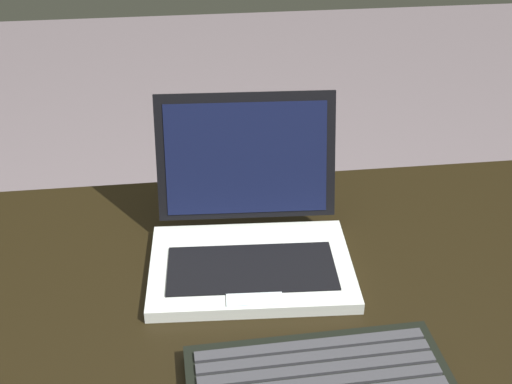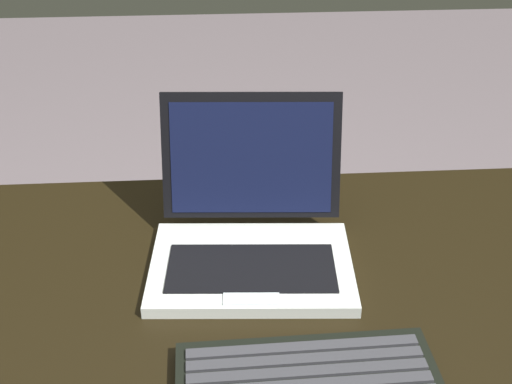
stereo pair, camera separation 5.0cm
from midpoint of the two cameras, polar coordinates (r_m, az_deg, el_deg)
name	(u,v)px [view 1 (the left image)]	position (r m, az deg, el deg)	size (l,w,h in m)	color
desk	(193,335)	(1.10, -6.64, -11.91)	(1.36, 0.65, 0.73)	black
laptop_front	(251,233)	(1.07, -1.81, -3.52)	(0.32, 0.29, 0.24)	silver
external_keyboard	(319,376)	(0.88, 3.63, -15.20)	(0.33, 0.15, 0.03)	black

